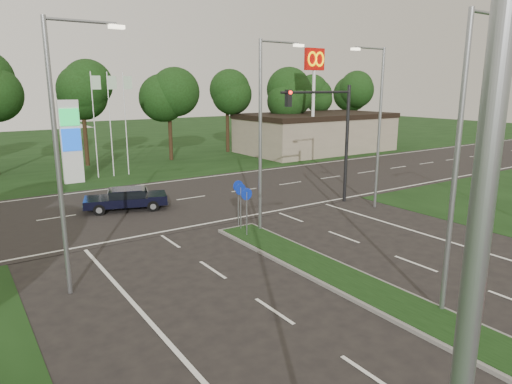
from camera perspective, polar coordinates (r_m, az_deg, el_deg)
verge_far at (r=58.09m, az=-22.72°, el=5.20°), size 160.00×50.00×0.02m
cross_road at (r=28.79m, az=-9.90°, el=-1.03°), size 160.00×12.00×0.02m
median_kerb at (r=14.36m, az=27.17°, el=-16.98°), size 2.00×26.00×0.12m
commercial_building at (r=50.45m, az=7.50°, el=7.35°), size 16.00×9.00×4.00m
streetlight_median_near at (r=14.58m, az=24.29°, el=4.71°), size 2.53×0.22×9.00m
streetlight_median_far at (r=21.53m, az=0.98°, el=8.18°), size 2.53×0.22×9.00m
streetlight_left_near at (r=3.87m, az=26.31°, el=-16.53°), size 2.53×0.22×9.00m
streetlight_left_far at (r=15.95m, az=-23.03°, el=5.44°), size 2.53×0.22×9.00m
streetlight_right_far at (r=26.77m, az=14.94°, el=8.70°), size 2.53×0.22×9.00m
traffic_signal at (r=27.03m, az=9.40°, el=8.09°), size 5.10×0.42×7.00m
median_signs at (r=21.86m, az=-1.80°, el=-0.70°), size 1.16×1.76×2.38m
gas_pylon at (r=35.61m, az=-21.82°, el=6.13°), size 5.80×1.26×8.00m
mcdonalds_sign at (r=44.56m, az=7.29°, el=14.32°), size 2.20×0.47×10.40m
treeline_far at (r=43.03m, az=-19.16°, el=12.24°), size 6.00×6.00×9.90m
navy_sedan at (r=27.07m, az=-15.91°, el=-0.79°), size 4.86×3.13×1.24m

